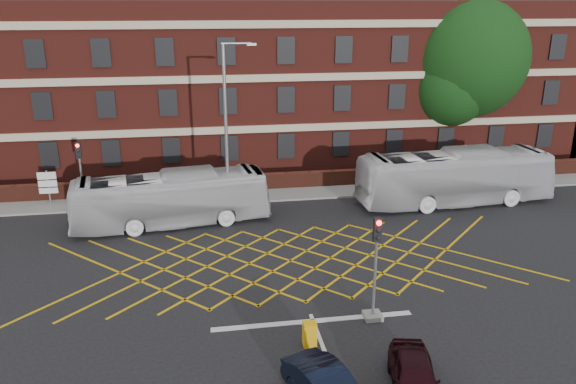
{
  "coord_description": "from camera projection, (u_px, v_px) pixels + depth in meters",
  "views": [
    {
      "loc": [
        -4.04,
        -22.33,
        11.9
      ],
      "look_at": [
        -0.19,
        1.5,
        3.7
      ],
      "focal_mm": 35.0,
      "sensor_mm": 36.0,
      "label": 1
    }
  ],
  "objects": [
    {
      "name": "bus_left",
      "position": [
        171.0,
        199.0,
        31.16
      ],
      "size": [
        11.09,
        3.93,
        3.02
      ],
      "primitive_type": "imported",
      "rotation": [
        0.0,
        0.0,
        1.7
      ],
      "color": "silver",
      "rests_on": "ground"
    },
    {
      "name": "utility_cabinet",
      "position": [
        310.0,
        334.0,
        20.38
      ],
      "size": [
        0.48,
        0.42,
        0.92
      ],
      "primitive_type": "cube",
      "color": "#E5A70D",
      "rests_on": "ground"
    },
    {
      "name": "far_pavement",
      "position": [
        265.0,
        194.0,
        36.51
      ],
      "size": [
        60.0,
        3.0,
        0.12
      ],
      "primitive_type": "cube",
      "color": "slate",
      "rests_on": "ground"
    },
    {
      "name": "direction_signs",
      "position": [
        48.0,
        184.0,
        34.18
      ],
      "size": [
        1.1,
        0.16,
        2.2
      ],
      "color": "gray",
      "rests_on": "ground"
    },
    {
      "name": "traffic_light_far",
      "position": [
        83.0,
        184.0,
        32.87
      ],
      "size": [
        0.7,
        0.7,
        4.27
      ],
      "color": "slate",
      "rests_on": "ground"
    },
    {
      "name": "street_lamp",
      "position": [
        228.0,
        160.0,
        31.39
      ],
      "size": [
        2.25,
        1.0,
        9.89
      ],
      "color": "slate",
      "rests_on": "ground"
    },
    {
      "name": "victorian_building",
      "position": [
        251.0,
        57.0,
        43.39
      ],
      "size": [
        51.0,
        12.17,
        20.4
      ],
      "color": "#5B1E17",
      "rests_on": "ground"
    },
    {
      "name": "bus_right",
      "position": [
        455.0,
        177.0,
        34.41
      ],
      "size": [
        12.28,
        3.53,
        3.38
      ],
      "primitive_type": "imported",
      "rotation": [
        0.0,
        0.0,
        1.63
      ],
      "color": "silver",
      "rests_on": "ground"
    },
    {
      "name": "ground",
      "position": [
        298.0,
        280.0,
        25.31
      ],
      "size": [
        120.0,
        120.0,
        0.0
      ],
      "primitive_type": "plane",
      "color": "black",
      "rests_on": "ground"
    },
    {
      "name": "car_maroon",
      "position": [
        414.0,
        376.0,
        17.82
      ],
      "size": [
        2.22,
        3.84,
        1.23
      ],
      "primitive_type": "imported",
      "rotation": [
        0.0,
        0.0,
        -0.23
      ],
      "color": "black",
      "rests_on": "ground"
    },
    {
      "name": "boundary_wall",
      "position": [
        263.0,
        182.0,
        37.28
      ],
      "size": [
        56.0,
        0.5,
        1.1
      ],
      "primitive_type": "cube",
      "color": "#502115",
      "rests_on": "ground"
    },
    {
      "name": "deciduous_tree",
      "position": [
        465.0,
        66.0,
        41.93
      ],
      "size": [
        9.06,
        9.06,
        12.48
      ],
      "color": "black",
      "rests_on": "ground"
    },
    {
      "name": "traffic_light_near",
      "position": [
        375.0,
        278.0,
        21.69
      ],
      "size": [
        0.7,
        0.7,
        4.27
      ],
      "color": "slate",
      "rests_on": "ground"
    },
    {
      "name": "box_junction_hatching",
      "position": [
        290.0,
        261.0,
        27.17
      ],
      "size": [
        8.22,
        8.22,
        0.02
      ],
      "primitive_type": "cube",
      "rotation": [
        0.0,
        0.0,
        0.79
      ],
      "color": "#CC990C",
      "rests_on": "ground"
    },
    {
      "name": "stop_line",
      "position": [
        313.0,
        321.0,
        22.03
      ],
      "size": [
        8.0,
        0.3,
        0.02
      ],
      "primitive_type": "cube",
      "color": "silver",
      "rests_on": "ground"
    }
  ]
}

